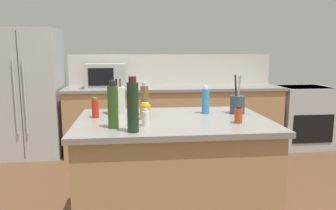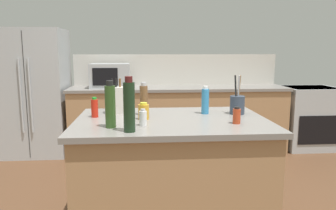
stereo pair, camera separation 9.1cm
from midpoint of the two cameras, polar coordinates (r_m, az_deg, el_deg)
back_counter_run at (r=4.78m, az=0.57°, el=-2.43°), size 3.10×0.66×0.94m
wall_backsplash at (r=5.00m, az=0.15°, el=6.18°), size 3.06×0.03×0.46m
kitchen_island at (r=2.65m, az=-0.14°, el=-12.41°), size 1.46×1.01×0.94m
refrigerator at (r=4.95m, az=-23.52°, el=1.93°), size 0.87×0.75×1.75m
range_oven at (r=5.38m, az=21.92°, el=-1.82°), size 0.76×0.65×0.92m
microwave at (r=4.67m, az=-11.35°, el=5.01°), size 0.54×0.39×0.34m
knife_block at (r=2.74m, az=-9.87°, el=0.83°), size 0.14×0.12×0.29m
utensil_crock at (r=2.76m, az=11.06°, el=0.22°), size 0.12×0.12×0.32m
salt_shaker at (r=2.28m, az=-5.05°, el=-2.28°), size 0.05×0.05×0.12m
pepper_grinder at (r=2.64m, az=-5.09°, el=0.89°), size 0.06×0.06×0.27m
honey_jar at (r=2.49m, az=-5.04°, el=-1.15°), size 0.08×0.08×0.13m
wine_bottle at (r=2.10m, az=-7.38°, el=-0.21°), size 0.07×0.07×0.36m
dish_soap_bottle at (r=2.72m, az=5.62°, el=0.77°), size 0.06×0.06×0.23m
hot_sauce_bottle at (r=2.61m, az=-13.51°, el=-0.56°), size 0.05×0.05×0.16m
spice_jar_paprika at (r=2.40m, az=11.12°, el=-1.79°), size 0.06×0.06×0.12m
olive_oil_bottle at (r=2.23m, az=-10.71°, el=-0.17°), size 0.07×0.07×0.32m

